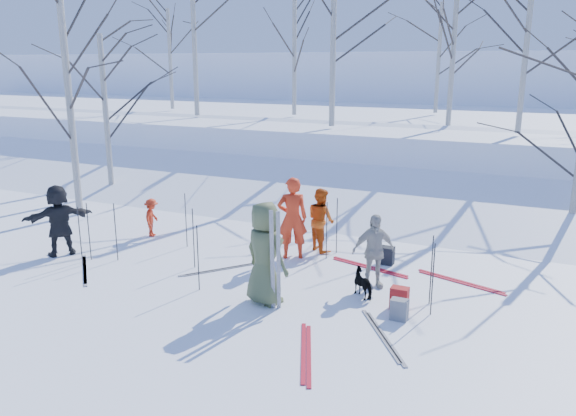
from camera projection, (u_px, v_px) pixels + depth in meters
The scene contains 41 objects.
ground at pixel (257, 288), 11.26m from camera, with size 120.00×120.00×0.00m, color white.
snow_ramp at pixel (363, 204), 17.37m from camera, with size 70.00×9.50×1.40m, color white.
snow_plateau at pixel (429, 138), 25.93m from camera, with size 70.00×18.00×2.20m, color white.
far_hill at pixel (484, 94), 44.11m from camera, with size 90.00×30.00×6.00m, color white.
skier_olive_center at pixel (265, 253), 10.32m from camera, with size 0.95×0.62×1.95m, color #485332.
skier_red_north at pixel (292, 218), 12.77m from camera, with size 0.69×0.45×1.90m, color red.
skier_redor_behind at pixel (321, 220), 13.33m from camera, with size 0.74×0.58×1.52m, color #C94E0F.
skier_red_seated at pixel (152, 217), 14.51m from camera, with size 0.64×0.37×0.99m, color red.
skier_cream_east at pixel (374, 251), 11.12m from camera, with size 0.89×0.37×1.51m, color beige.
skier_grey_west at pixel (59, 220), 12.99m from camera, with size 1.56×0.50×1.69m, color black.
dog at pixel (364, 283), 10.78m from camera, with size 0.29×0.64×0.54m, color black.
upright_ski_left at pixel (272, 261), 10.02m from camera, with size 0.07×0.02×1.90m, color silver.
upright_ski_right at pixel (278, 261), 10.00m from camera, with size 0.07×0.02×1.90m, color silver.
ski_pair_a at pixel (383, 336), 9.24m from camera, with size 1.23×1.68×0.02m, color silver, non-canonical shape.
ski_pair_b at pixel (306, 353), 8.71m from camera, with size 0.93×1.83×0.02m, color #AE1828, non-canonical shape.
ski_pair_c at pixel (224, 269), 12.26m from camera, with size 1.33×1.62×0.02m, color silver, non-canonical shape.
ski_pair_d at pixel (85, 270), 12.21m from camera, with size 1.49×1.48×0.02m, color silver, non-canonical shape.
ski_pair_e at pixel (369, 267), 12.36m from camera, with size 1.89×0.69×0.02m, color #AE1828, non-canonical shape.
ski_pair_f at pixel (460, 282), 11.53m from camera, with size 1.87×0.77×0.02m, color #AE1828, non-canonical shape.
ski_pole_a at pixel (116, 232), 12.66m from camera, with size 0.02×0.02×1.34m, color black.
ski_pole_b at pixel (80, 237), 12.34m from camera, with size 0.02×0.02×1.34m, color black.
ski_pole_c at pixel (327, 231), 12.77m from camera, with size 0.02×0.02×1.34m, color black.
ski_pole_d at pixel (337, 226), 13.16m from camera, with size 0.02×0.02×1.34m, color black.
ski_pole_e at pixel (198, 258), 10.98m from camera, with size 0.02×0.02×1.34m, color black.
ski_pole_f at pixel (186, 220), 13.61m from camera, with size 0.02×0.02×1.34m, color black.
ski_pole_g at pixel (89, 232), 12.71m from camera, with size 0.02×0.02×1.34m, color black.
ski_pole_h at pixel (194, 238), 12.21m from camera, with size 0.02×0.02×1.34m, color black.
ski_pole_i at pixel (433, 280), 9.89m from camera, with size 0.02×0.02×1.34m, color black.
ski_pole_j at pixel (431, 270), 10.34m from camera, with size 0.02×0.02×1.34m, color black.
backpack_red at pixel (399, 298), 10.23m from camera, with size 0.32×0.22×0.42m, color maroon.
backpack_grey at pixel (399, 310), 9.81m from camera, with size 0.30×0.20×0.38m, color slate.
backpack_dark at pixel (386, 255), 12.54m from camera, with size 0.34×0.24×0.40m, color black.
birch_plateau_a at pixel (294, 54), 23.67m from camera, with size 4.16×4.16×5.08m, color silver, non-canonical shape.
birch_plateau_b at pixel (439, 59), 24.70m from camera, with size 3.90×3.90×4.72m, color silver, non-canonical shape.
birch_plateau_c at pixel (170, 60), 26.84m from camera, with size 3.86×3.86×4.66m, color silver, non-canonical shape.
birch_plateau_d at pixel (526, 50), 17.29m from camera, with size 4.20×4.20×5.14m, color silver, non-canonical shape.
birch_plateau_f at pixel (333, 35), 19.20m from camera, with size 4.92×4.92×6.18m, color silver, non-canonical shape.
birch_plateau_h at pixel (194, 31), 23.15m from camera, with size 5.42×5.42×6.88m, color silver, non-canonical shape.
birch_plateau_i at pixel (453, 53), 19.48m from camera, with size 4.09×4.09×4.98m, color silver, non-canonical shape.
birch_edge_a at pixel (70, 109), 15.94m from camera, with size 4.93×4.93×6.18m, color silver, non-canonical shape.
birch_edge_d at pixel (106, 116), 18.65m from camera, with size 4.31×4.31×5.29m, color silver, non-canonical shape.
Camera 1 is at (5.01, -9.25, 4.37)m, focal length 35.00 mm.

